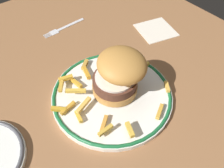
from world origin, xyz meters
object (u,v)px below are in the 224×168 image
object	(u,v)px
fork	(63,28)
napkin	(156,30)
dinner_plate	(112,95)
burger	(119,74)

from	to	relation	value
fork	napkin	xyz separation A→B (cm)	(18.72, 21.71, 0.02)
dinner_plate	burger	bearing A→B (deg)	78.70
napkin	fork	bearing A→B (deg)	-130.77
dinner_plate	napkin	distance (cm)	29.44
burger	fork	bearing A→B (deg)	173.40
dinner_plate	fork	size ratio (longest dim) A/B	1.94
fork	napkin	bearing A→B (deg)	49.23
dinner_plate	napkin	xyz separation A→B (cm)	(-12.03, 26.86, -0.64)
dinner_plate	napkin	bearing A→B (deg)	114.12
burger	fork	distance (cm)	32.02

